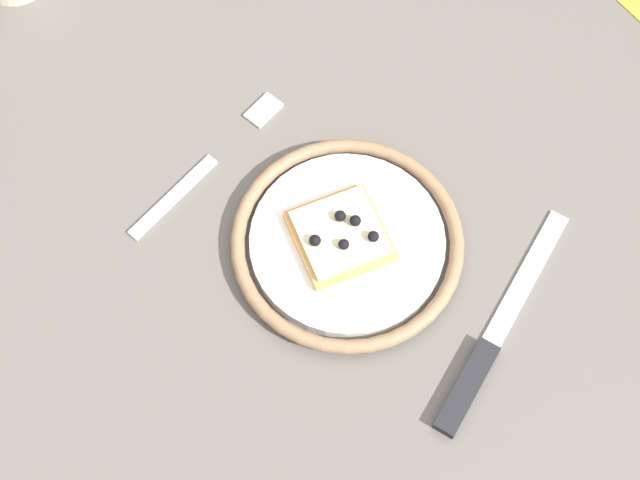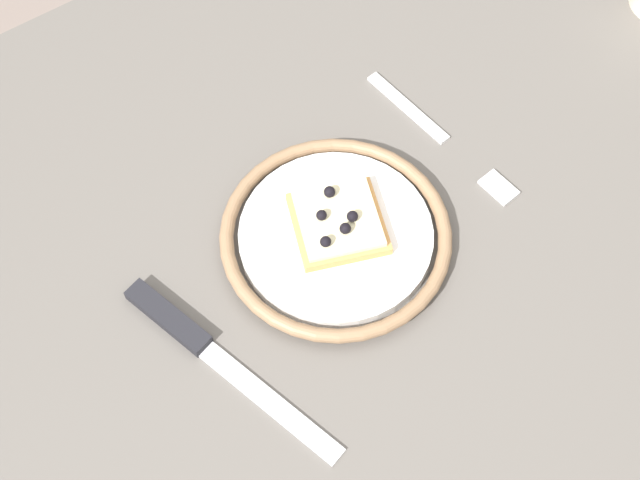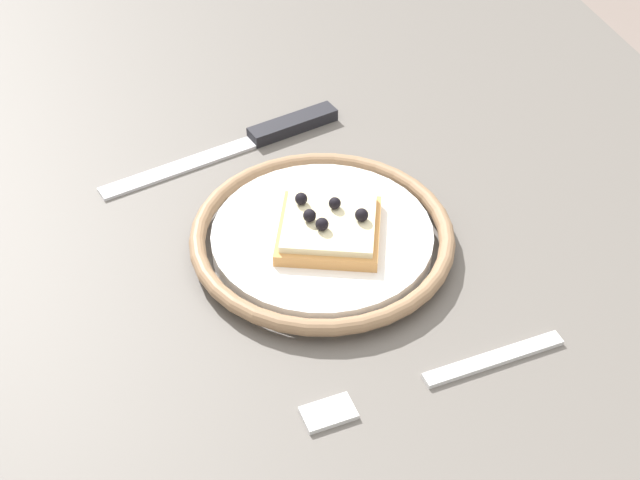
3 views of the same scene
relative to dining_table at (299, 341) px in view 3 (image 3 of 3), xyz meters
The scene contains 5 objects.
dining_table is the anchor object (origin of this frame).
plate 0.10m from the dining_table, 45.58° to the right, with size 0.22×0.22×0.02m.
pizza_slice_near 0.11m from the dining_table, 55.44° to the right, with size 0.10×0.10×0.03m.
knife 0.21m from the dining_table, ahead, with size 0.08×0.24×0.01m.
fork 0.16m from the dining_table, 153.16° to the right, with size 0.04×0.20×0.00m.
Camera 3 is at (-0.48, 0.12, 1.18)m, focal length 48.89 mm.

